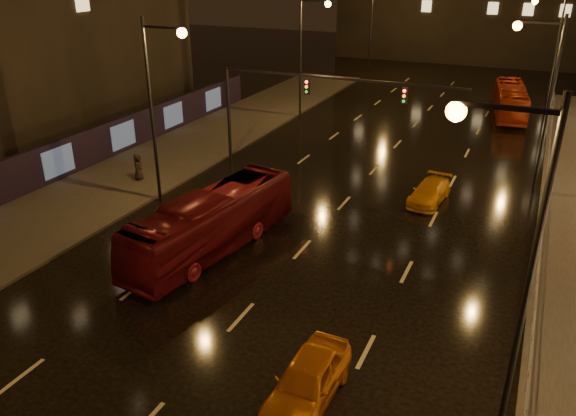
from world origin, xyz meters
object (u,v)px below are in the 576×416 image
at_px(bus_red, 212,222).
at_px(taxi_far, 429,192).
at_px(pedestrian_c, 138,167).
at_px(bus_curb, 510,100).
at_px(taxi_near, 307,381).

xyz_separation_m(bus_red, taxi_far, (8.10, 9.90, -0.84)).
relative_size(bus_red, pedestrian_c, 6.19).
distance_m(bus_curb, taxi_near, 39.12).
relative_size(taxi_far, pedestrian_c, 2.45).
bearing_deg(taxi_far, pedestrian_c, -160.63).
bearing_deg(taxi_near, bus_curb, 86.83).
bearing_deg(bus_curb, taxi_far, -104.13).
bearing_deg(pedestrian_c, bus_curb, -61.18).
relative_size(bus_curb, pedestrian_c, 5.85).
bearing_deg(pedestrian_c, taxi_near, -152.64).
bearing_deg(taxi_far, taxi_near, -85.76).
height_order(bus_red, pedestrian_c, bus_red).
bearing_deg(bus_curb, taxi_near, -101.74).
bearing_deg(bus_curb, bus_red, -116.11).
bearing_deg(pedestrian_c, taxi_far, -100.49).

